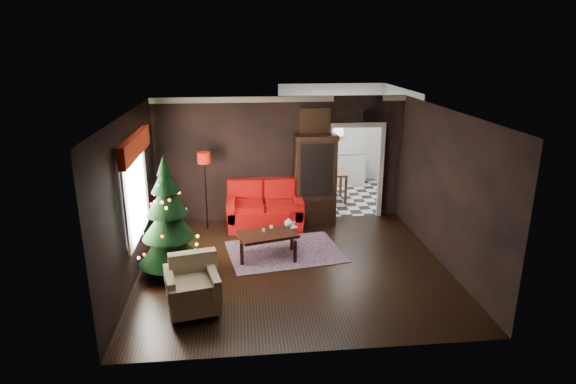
{
  "coord_description": "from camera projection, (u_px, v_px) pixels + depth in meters",
  "views": [
    {
      "loc": [
        -0.9,
        -7.85,
        3.94
      ],
      "look_at": [
        0.0,
        0.9,
        1.15
      ],
      "focal_mm": 29.92,
      "sensor_mm": 36.0,
      "label": 1
    }
  ],
  "objects": [
    {
      "name": "coffee_table",
      "position": [
        268.0,
        245.0,
        9.04
      ],
      "size": [
        1.19,
        0.9,
        0.48
      ],
      "primitive_type": null,
      "rotation": [
        0.0,
        0.0,
        0.27
      ],
      "color": "black",
      "rests_on": "rug"
    },
    {
      "name": "christmas_tree",
      "position": [
        168.0,
        218.0,
        8.16
      ],
      "size": [
        1.39,
        1.39,
        2.07
      ],
      "primitive_type": null,
      "rotation": [
        0.0,
        0.0,
        0.36
      ],
      "color": "black",
      "rests_on": "ground"
    },
    {
      "name": "kitchen_floor",
      "position": [
        340.0,
        196.0,
        12.68
      ],
      "size": [
        3.0,
        3.0,
        0.0
      ],
      "primitive_type": "plane",
      "color": "white",
      "rests_on": "ground"
    },
    {
      "name": "valance",
      "position": [
        135.0,
        145.0,
        7.97
      ],
      "size": [
        0.12,
        2.1,
        0.35
      ],
      "primitive_type": "cube",
      "color": "maroon",
      "rests_on": "wall_left"
    },
    {
      "name": "ceiling",
      "position": [
        294.0,
        113.0,
        7.88
      ],
      "size": [
        5.5,
        5.5,
        0.0
      ],
      "primitive_type": "plane",
      "rotation": [
        3.14,
        0.0,
        0.0
      ],
      "color": "white",
      "rests_on": "ground"
    },
    {
      "name": "wall_left",
      "position": [
        130.0,
        199.0,
        8.03
      ],
      "size": [
        0.0,
        5.5,
        5.5
      ],
      "primitive_type": "plane",
      "rotation": [
        1.57,
        0.0,
        1.57
      ],
      "color": "black",
      "rests_on": "ground"
    },
    {
      "name": "rug",
      "position": [
        285.0,
        252.0,
        9.35
      ],
      "size": [
        2.36,
        1.88,
        0.01
      ],
      "primitive_type": "cube",
      "rotation": [
        0.0,
        0.0,
        0.16
      ],
      "color": "#4D404A",
      "rests_on": "ground"
    },
    {
      "name": "left_window",
      "position": [
        135.0,
        192.0,
        8.21
      ],
      "size": [
        0.05,
        1.6,
        1.4
      ],
      "primitive_type": "cube",
      "color": "white",
      "rests_on": "wall_left"
    },
    {
      "name": "teapot",
      "position": [
        289.0,
        223.0,
        9.22
      ],
      "size": [
        0.19,
        0.19,
        0.18
      ],
      "primitive_type": null,
      "rotation": [
        0.0,
        0.0,
        -0.01
      ],
      "color": "silver",
      "rests_on": "coffee_table"
    },
    {
      "name": "floor",
      "position": [
        293.0,
        267.0,
        8.72
      ],
      "size": [
        5.5,
        5.5,
        0.0
      ],
      "primitive_type": "plane",
      "color": "black",
      "rests_on": "ground"
    },
    {
      "name": "wall_front",
      "position": [
        316.0,
        255.0,
        5.93
      ],
      "size": [
        5.5,
        0.0,
        5.5
      ],
      "primitive_type": "plane",
      "rotation": [
        -1.57,
        0.0,
        0.0
      ],
      "color": "black",
      "rests_on": "ground"
    },
    {
      "name": "cup_b",
      "position": [
        264.0,
        230.0,
        9.04
      ],
      "size": [
        0.07,
        0.07,
        0.06
      ],
      "primitive_type": "cylinder",
      "rotation": [
        0.0,
        0.0,
        -0.11
      ],
      "color": "silver",
      "rests_on": "coffee_table"
    },
    {
      "name": "armchair",
      "position": [
        192.0,
        284.0,
        7.17
      ],
      "size": [
        0.92,
        0.92,
        0.79
      ],
      "primitive_type": null,
      "rotation": [
        0.0,
        0.0,
        0.22
      ],
      "color": "tan",
      "rests_on": "ground"
    },
    {
      "name": "kitchen_counter",
      "position": [
        332.0,
        168.0,
        13.68
      ],
      "size": [
        1.8,
        0.6,
        0.9
      ],
      "primitive_type": "cube",
      "color": "white",
      "rests_on": "ground"
    },
    {
      "name": "wall_clock",
      "position": [
        369.0,
        115.0,
        10.52
      ],
      "size": [
        0.32,
        0.32,
        0.06
      ],
      "primitive_type": "cylinder",
      "color": "white",
      "rests_on": "wall_back"
    },
    {
      "name": "painting",
      "position": [
        315.0,
        121.0,
        10.45
      ],
      "size": [
        0.62,
        0.05,
        0.52
      ],
      "primitive_type": "cube",
      "color": "#AC7452",
      "rests_on": "wall_back"
    },
    {
      "name": "floor_lamp",
      "position": [
        206.0,
        193.0,
        10.25
      ],
      "size": [
        0.39,
        0.39,
        1.76
      ],
      "primitive_type": null,
      "rotation": [
        0.0,
        0.0,
        0.42
      ],
      "color": "black",
      "rests_on": "ground"
    },
    {
      "name": "wall_back",
      "position": [
        281.0,
        160.0,
        10.67
      ],
      "size": [
        5.5,
        0.0,
        5.5
      ],
      "primitive_type": "plane",
      "rotation": [
        1.57,
        0.0,
        0.0
      ],
      "color": "black",
      "rests_on": "ground"
    },
    {
      "name": "kitchen_window",
      "position": [
        331.0,
        123.0,
        13.54
      ],
      "size": [
        0.7,
        0.06,
        0.7
      ],
      "primitive_type": "cube",
      "color": "white",
      "rests_on": "ground"
    },
    {
      "name": "book",
      "position": [
        289.0,
        222.0,
        9.22
      ],
      "size": [
        0.15,
        0.07,
        0.21
      ],
      "primitive_type": "imported",
      "rotation": [
        0.0,
        0.0,
        0.4
      ],
      "color": "tan",
      "rests_on": "coffee_table"
    },
    {
      "name": "kitchen_table",
      "position": [
        331.0,
        186.0,
        12.26
      ],
      "size": [
        0.7,
        0.7,
        0.75
      ],
      "primitive_type": null,
      "color": "brown",
      "rests_on": "ground"
    },
    {
      "name": "curio_cabinet",
      "position": [
        315.0,
        181.0,
        10.66
      ],
      "size": [
        0.9,
        0.45,
        1.9
      ],
      "primitive_type": null,
      "color": "black",
      "rests_on": "ground"
    },
    {
      "name": "loveseat",
      "position": [
        264.0,
        205.0,
        10.48
      ],
      "size": [
        1.7,
        0.9,
        1.0
      ],
      "primitive_type": null,
      "color": "maroon",
      "rests_on": "ground"
    },
    {
      "name": "cup_a",
      "position": [
        271.0,
        227.0,
        9.21
      ],
      "size": [
        0.06,
        0.06,
        0.05
      ],
      "primitive_type": "cylinder",
      "rotation": [
        0.0,
        0.0,
        -0.02
      ],
      "color": "silver",
      "rests_on": "coffee_table"
    },
    {
      "name": "wall_right",
      "position": [
        446.0,
        189.0,
        8.57
      ],
      "size": [
        0.0,
        5.5,
        5.5
      ],
      "primitive_type": "plane",
      "rotation": [
        1.57,
        0.0,
        -1.57
      ],
      "color": "black",
      "rests_on": "ground"
    },
    {
      "name": "doorway",
      "position": [
        355.0,
        173.0,
        10.94
      ],
      "size": [
        1.1,
        0.1,
        2.1
      ],
      "primitive_type": null,
      "color": "silver",
      "rests_on": "ground"
    }
  ]
}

